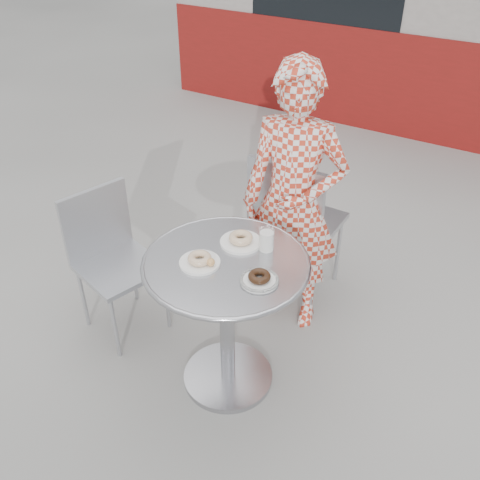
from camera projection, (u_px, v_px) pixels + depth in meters
The scene contains 9 objects.
ground at pixel (232, 376), 2.88m from camera, with size 60.00×60.00×0.00m, color #9D9B96.
bistro_table at pixel (227, 293), 2.53m from camera, with size 0.78×0.78×0.79m.
chair_far at pixel (296, 249), 3.34m from camera, with size 0.46×0.47×0.97m.
chair_left at pixel (123, 290), 3.07m from camera, with size 0.50×0.50×0.85m.
seated_person at pixel (293, 204), 2.87m from camera, with size 0.56×0.37×1.54m, color #B7301C.
plate_far at pixel (241, 240), 2.53m from camera, with size 0.20×0.20×0.05m.
plate_near at pixel (200, 261), 2.40m from camera, with size 0.19×0.19×0.05m.
plate_checker at pixel (259, 279), 2.30m from camera, with size 0.17×0.17×0.04m.
milk_cup at pixel (267, 240), 2.47m from camera, with size 0.07×0.07×0.11m.
Camera 1 is at (1.06, -1.64, 2.24)m, focal length 40.00 mm.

